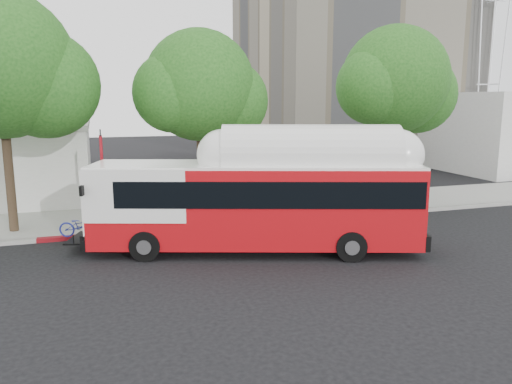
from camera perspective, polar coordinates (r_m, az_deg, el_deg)
ground at (r=18.37m, az=0.72°, el=-6.89°), size 120.00×120.00×0.00m
sidewalk at (r=24.39m, az=-4.13°, el=-2.33°), size 60.00×5.00×0.15m
curb_strip at (r=21.94m, az=-2.52°, el=-3.78°), size 60.00×0.30×0.15m
red_curb_segment at (r=21.37m, az=-10.32°, el=-4.32°), size 10.00×0.32×0.16m
street_tree_left at (r=22.39m, az=-26.00°, el=12.34°), size 6.67×5.80×9.74m
street_tree_mid at (r=23.21m, az=-5.52°, el=11.51°), size 5.75×5.00×8.62m
street_tree_right at (r=27.03m, az=16.30°, el=11.74°), size 6.21×5.40×9.18m
transit_bus at (r=18.06m, az=0.21°, el=-1.48°), size 12.63×6.05×3.72m
signal_pole at (r=21.49m, az=-17.09°, el=1.26°), size 0.12×0.41×4.30m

